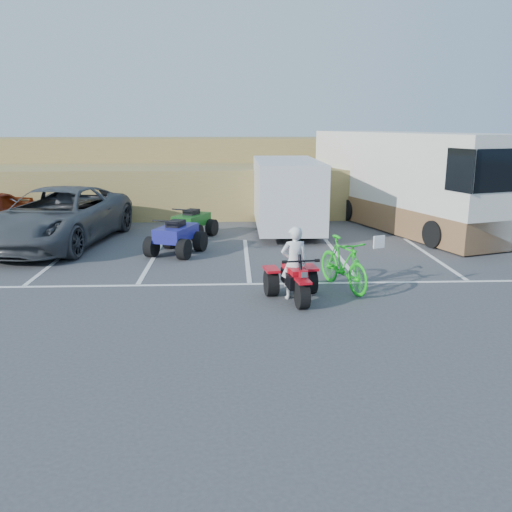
{
  "coord_description": "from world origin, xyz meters",
  "views": [
    {
      "loc": [
        -0.38,
        -10.15,
        3.77
      ],
      "look_at": [
        0.1,
        1.18,
        1.0
      ],
      "focal_mm": 38.0,
      "sensor_mm": 36.0,
      "label": 1
    }
  ],
  "objects_px": {
    "rider": "(294,263)",
    "cargo_trailer": "(287,193)",
    "grey_pickup": "(57,217)",
    "rv_motorhome": "(403,187)",
    "quad_atv_blue": "(177,254)",
    "quad_atv_green": "(192,237)",
    "red_trike_atv": "(295,300)",
    "green_dirt_bike": "(343,264)"
  },
  "relations": [
    {
      "from": "cargo_trailer",
      "to": "quad_atv_blue",
      "type": "bearing_deg",
      "value": -136.02
    },
    {
      "from": "red_trike_atv",
      "to": "green_dirt_bike",
      "type": "bearing_deg",
      "value": 24.78
    },
    {
      "from": "rider",
      "to": "cargo_trailer",
      "type": "distance_m",
      "value": 7.87
    },
    {
      "from": "quad_atv_blue",
      "to": "quad_atv_green",
      "type": "relative_size",
      "value": 1.05
    },
    {
      "from": "green_dirt_bike",
      "to": "rv_motorhome",
      "type": "height_order",
      "value": "rv_motorhome"
    },
    {
      "from": "grey_pickup",
      "to": "quad_atv_green",
      "type": "height_order",
      "value": "grey_pickup"
    },
    {
      "from": "rv_motorhome",
      "to": "red_trike_atv",
      "type": "bearing_deg",
      "value": -138.61
    },
    {
      "from": "grey_pickup",
      "to": "cargo_trailer",
      "type": "relative_size",
      "value": 1.19
    },
    {
      "from": "quad_atv_blue",
      "to": "cargo_trailer",
      "type": "bearing_deg",
      "value": 64.41
    },
    {
      "from": "red_trike_atv",
      "to": "grey_pickup",
      "type": "bearing_deg",
      "value": 130.77
    },
    {
      "from": "grey_pickup",
      "to": "rv_motorhome",
      "type": "bearing_deg",
      "value": 20.94
    },
    {
      "from": "grey_pickup",
      "to": "cargo_trailer",
      "type": "distance_m",
      "value": 7.78
    },
    {
      "from": "cargo_trailer",
      "to": "rv_motorhome",
      "type": "distance_m",
      "value": 4.41
    },
    {
      "from": "cargo_trailer",
      "to": "quad_atv_green",
      "type": "relative_size",
      "value": 3.32
    },
    {
      "from": "grey_pickup",
      "to": "rv_motorhome",
      "type": "distance_m",
      "value": 12.17
    },
    {
      "from": "red_trike_atv",
      "to": "quad_atv_blue",
      "type": "relative_size",
      "value": 0.91
    },
    {
      "from": "green_dirt_bike",
      "to": "grey_pickup",
      "type": "distance_m",
      "value": 9.66
    },
    {
      "from": "grey_pickup",
      "to": "cargo_trailer",
      "type": "bearing_deg",
      "value": 23.71
    },
    {
      "from": "quad_atv_blue",
      "to": "rider",
      "type": "bearing_deg",
      "value": -34.71
    },
    {
      "from": "grey_pickup",
      "to": "quad_atv_blue",
      "type": "bearing_deg",
      "value": -11.82
    },
    {
      "from": "cargo_trailer",
      "to": "quad_atv_blue",
      "type": "xyz_separation_m",
      "value": [
        -3.61,
        -3.46,
        -1.37
      ]
    },
    {
      "from": "grey_pickup",
      "to": "quad_atv_green",
      "type": "bearing_deg",
      "value": 21.54
    },
    {
      "from": "grey_pickup",
      "to": "rv_motorhome",
      "type": "xyz_separation_m",
      "value": [
        11.88,
        2.55,
        0.59
      ]
    },
    {
      "from": "rider",
      "to": "green_dirt_bike",
      "type": "distance_m",
      "value": 1.39
    },
    {
      "from": "green_dirt_bike",
      "to": "quad_atv_green",
      "type": "distance_m",
      "value": 7.33
    },
    {
      "from": "grey_pickup",
      "to": "quad_atv_green",
      "type": "distance_m",
      "value": 4.37
    },
    {
      "from": "green_dirt_bike",
      "to": "cargo_trailer",
      "type": "height_order",
      "value": "cargo_trailer"
    },
    {
      "from": "cargo_trailer",
      "to": "quad_atv_green",
      "type": "bearing_deg",
      "value": -162.26
    },
    {
      "from": "quad_atv_green",
      "to": "cargo_trailer",
      "type": "bearing_deg",
      "value": 42.52
    },
    {
      "from": "rider",
      "to": "quad_atv_green",
      "type": "distance_m",
      "value": 7.35
    },
    {
      "from": "rider",
      "to": "quad_atv_blue",
      "type": "distance_m",
      "value": 5.37
    },
    {
      "from": "cargo_trailer",
      "to": "green_dirt_bike",
      "type": "bearing_deg",
      "value": -84.82
    },
    {
      "from": "red_trike_atv",
      "to": "cargo_trailer",
      "type": "relative_size",
      "value": 0.29
    },
    {
      "from": "rider",
      "to": "rv_motorhome",
      "type": "relative_size",
      "value": 0.17
    },
    {
      "from": "green_dirt_bike",
      "to": "rider",
      "type": "bearing_deg",
      "value": -172.18
    },
    {
      "from": "rider",
      "to": "quad_atv_blue",
      "type": "bearing_deg",
      "value": -63.78
    },
    {
      "from": "rider",
      "to": "green_dirt_bike",
      "type": "bearing_deg",
      "value": -160.91
    },
    {
      "from": "rider",
      "to": "rv_motorhome",
      "type": "height_order",
      "value": "rv_motorhome"
    },
    {
      "from": "red_trike_atv",
      "to": "grey_pickup",
      "type": "relative_size",
      "value": 0.24
    },
    {
      "from": "grey_pickup",
      "to": "cargo_trailer",
      "type": "xyz_separation_m",
      "value": [
        7.51,
        1.99,
        0.47
      ]
    },
    {
      "from": "rider",
      "to": "quad_atv_blue",
      "type": "height_order",
      "value": "rider"
    },
    {
      "from": "rv_motorhome",
      "to": "quad_atv_blue",
      "type": "xyz_separation_m",
      "value": [
        -7.99,
        -4.02,
        -1.49
      ]
    }
  ]
}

